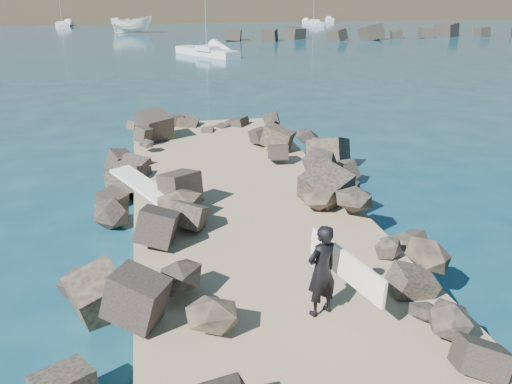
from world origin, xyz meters
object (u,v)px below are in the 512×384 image
at_px(surfer_with_board, 325,270).
at_px(sailboat_c, 207,52).
at_px(surfboard_resting, 147,192).
at_px(boat_imported, 132,25).

height_order(surfer_with_board, sailboat_c, sailboat_c).
relative_size(surfboard_resting, sailboat_c, 0.27).
distance_m(surfboard_resting, boat_imported, 69.22).
distance_m(surfboard_resting, sailboat_c, 40.74).
height_order(surfboard_resting, surfer_with_board, surfer_with_board).
relative_size(boat_imported, surfer_with_board, 2.85).
relative_size(surfboard_resting, boat_imported, 0.43).
bearing_deg(boat_imported, surfboard_resting, -162.42).
xyz_separation_m(surfboard_resting, surfer_with_board, (3.04, -6.01, 0.43)).
bearing_deg(surfboard_resting, boat_imported, 54.91).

